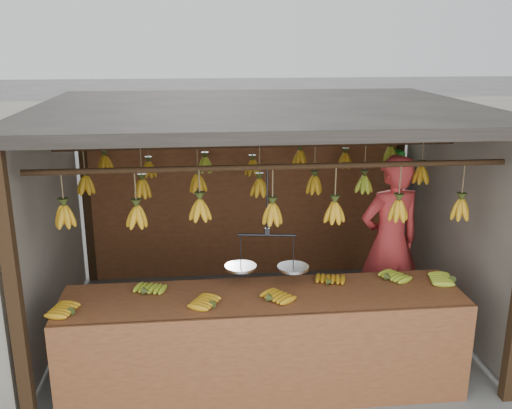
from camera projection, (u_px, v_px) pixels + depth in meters
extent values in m
plane|color=#5B5B57|center=(259.00, 327.00, 6.20)|extent=(80.00, 80.00, 0.00)
cube|color=black|center=(15.00, 299.00, 4.24)|extent=(0.10, 0.10, 2.30)
cube|color=black|center=(87.00, 194.00, 7.11)|extent=(0.10, 0.10, 2.30)
cube|color=black|center=(397.00, 186.00, 7.51)|extent=(0.10, 0.10, 2.30)
cube|color=black|center=(259.00, 110.00, 5.54)|extent=(4.30, 3.30, 0.10)
cylinder|color=black|center=(273.00, 167.00, 4.68)|extent=(4.00, 0.05, 0.05)
cylinder|color=black|center=(259.00, 145.00, 5.64)|extent=(4.00, 0.05, 0.05)
cylinder|color=black|center=(250.00, 130.00, 6.59)|extent=(4.00, 0.05, 0.05)
cube|color=brown|center=(246.00, 208.00, 7.38)|extent=(4.00, 0.06, 1.80)
cube|color=brown|center=(263.00, 299.00, 4.90)|extent=(3.46, 0.77, 0.08)
cube|color=brown|center=(269.00, 366.00, 4.65)|extent=(3.46, 0.04, 0.90)
cube|color=black|center=(66.00, 379.00, 4.54)|extent=(0.07, 0.07, 0.82)
cube|color=black|center=(457.00, 356.00, 4.87)|extent=(0.07, 0.07, 0.82)
cube|color=black|center=(81.00, 337.00, 5.18)|extent=(0.07, 0.07, 0.82)
cube|color=black|center=(426.00, 319.00, 5.51)|extent=(0.07, 0.07, 0.82)
ellipsoid|color=#B37D13|center=(73.00, 311.00, 4.54)|extent=(0.28, 0.24, 0.06)
ellipsoid|color=#92A523|center=(146.00, 292.00, 4.87)|extent=(0.25, 0.28, 0.06)
ellipsoid|color=#B37D13|center=(214.00, 304.00, 4.66)|extent=(0.30, 0.28, 0.06)
ellipsoid|color=#B37D13|center=(271.00, 300.00, 4.73)|extent=(0.30, 0.29, 0.06)
ellipsoid|color=#B37D13|center=(330.00, 283.00, 5.06)|extent=(0.24, 0.28, 0.06)
ellipsoid|color=#92A523|center=(389.00, 279.00, 5.15)|extent=(0.30, 0.28, 0.06)
ellipsoid|color=#92A523|center=(451.00, 279.00, 5.13)|extent=(0.27, 0.23, 0.06)
ellipsoid|color=#B37D13|center=(65.00, 216.00, 4.65)|extent=(0.16, 0.16, 0.28)
ellipsoid|color=#B37D13|center=(137.00, 217.00, 4.68)|extent=(0.16, 0.16, 0.28)
ellipsoid|color=#B37D13|center=(200.00, 210.00, 4.69)|extent=(0.16, 0.16, 0.28)
ellipsoid|color=#B37D13|center=(272.00, 214.00, 4.79)|extent=(0.16, 0.16, 0.28)
ellipsoid|color=#B37D13|center=(334.00, 212.00, 4.84)|extent=(0.16, 0.16, 0.28)
ellipsoid|color=#B37D13|center=(398.00, 210.00, 4.89)|extent=(0.16, 0.16, 0.28)
ellipsoid|color=#B37D13|center=(460.00, 209.00, 5.01)|extent=(0.16, 0.16, 0.28)
ellipsoid|color=#B37D13|center=(86.00, 185.00, 5.58)|extent=(0.16, 0.16, 0.28)
ellipsoid|color=#B37D13|center=(142.00, 189.00, 5.61)|extent=(0.16, 0.16, 0.28)
ellipsoid|color=#B37D13|center=(198.00, 183.00, 5.71)|extent=(0.16, 0.16, 0.28)
ellipsoid|color=#B37D13|center=(259.00, 187.00, 5.71)|extent=(0.16, 0.16, 0.28)
ellipsoid|color=#B37D13|center=(314.00, 185.00, 5.84)|extent=(0.16, 0.16, 0.28)
ellipsoid|color=#92A523|center=(364.00, 184.00, 5.88)|extent=(0.16, 0.16, 0.28)
ellipsoid|color=#B37D13|center=(421.00, 175.00, 5.86)|extent=(0.16, 0.16, 0.28)
ellipsoid|color=#B37D13|center=(105.00, 163.00, 6.51)|extent=(0.16, 0.16, 0.28)
ellipsoid|color=#B37D13|center=(149.00, 169.00, 6.55)|extent=(0.16, 0.16, 0.28)
ellipsoid|color=#92A523|center=(205.00, 165.00, 6.63)|extent=(0.16, 0.16, 0.28)
ellipsoid|color=#B37D13|center=(252.00, 168.00, 6.67)|extent=(0.16, 0.16, 0.28)
ellipsoid|color=#B37D13|center=(300.00, 158.00, 6.75)|extent=(0.16, 0.16, 0.28)
ellipsoid|color=#B37D13|center=(345.00, 160.00, 6.83)|extent=(0.16, 0.16, 0.28)
ellipsoid|color=#92A523|center=(390.00, 154.00, 6.84)|extent=(0.16, 0.16, 0.28)
cylinder|color=black|center=(267.00, 202.00, 4.76)|extent=(0.02, 0.02, 0.59)
cylinder|color=black|center=(267.00, 235.00, 4.84)|extent=(0.49, 0.09, 0.02)
cylinder|color=silver|center=(241.00, 267.00, 4.94)|extent=(0.27, 0.27, 0.02)
cylinder|color=silver|center=(293.00, 268.00, 4.92)|extent=(0.27, 0.27, 0.02)
imported|color=#BF3333|center=(390.00, 242.00, 6.01)|extent=(0.77, 0.58, 1.89)
cube|color=#199926|center=(398.00, 164.00, 7.27)|extent=(0.08, 0.26, 0.34)
cube|color=#1426BF|center=(396.00, 190.00, 7.37)|extent=(0.08, 0.26, 0.34)
cube|color=yellow|center=(395.00, 209.00, 7.44)|extent=(0.08, 0.26, 0.34)
cube|color=red|center=(394.00, 231.00, 7.52)|extent=(0.08, 0.26, 0.34)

